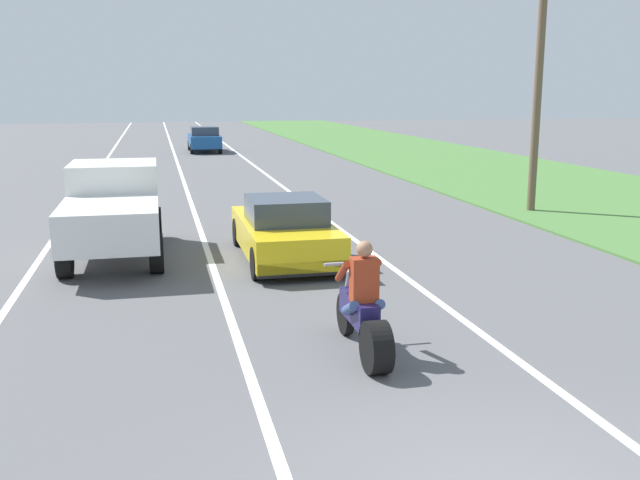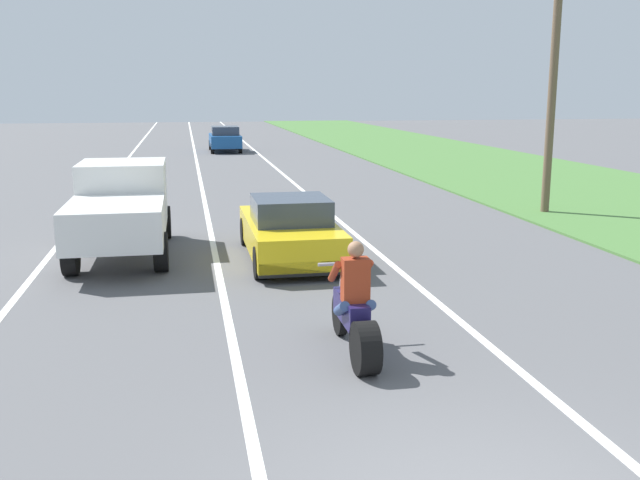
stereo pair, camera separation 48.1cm
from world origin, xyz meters
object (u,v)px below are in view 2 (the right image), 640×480
Objects in this scene: motorcycle_with_rider at (355,315)px; distant_car_far_ahead at (225,139)px; sports_car_yellow at (290,231)px; pickup_truck_left_lane_white at (121,206)px.

distant_car_far_ahead is at bearing 89.68° from motorcycle_with_rider.
motorcycle_with_rider is 0.55× the size of distant_car_far_ahead.
motorcycle_with_rider reaches higher than sports_car_yellow.
distant_car_far_ahead is (0.19, 34.23, 0.18)m from motorcycle_with_rider.
sports_car_yellow is 28.32m from distant_car_far_ahead.
motorcycle_with_rider is at bearing -89.71° from sports_car_yellow.
pickup_truck_left_lane_white is 27.53m from distant_car_far_ahead.
pickup_truck_left_lane_white is at bearing 117.34° from motorcycle_with_rider.
pickup_truck_left_lane_white is at bearing 163.58° from sports_car_yellow.
distant_car_far_ahead is at bearing 89.56° from sports_car_yellow.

